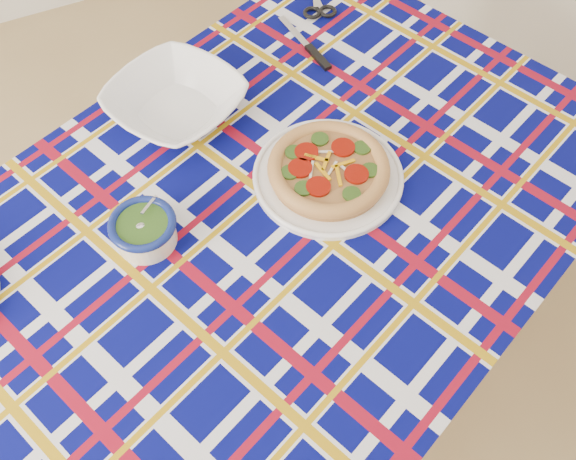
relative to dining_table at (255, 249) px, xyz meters
name	(u,v)px	position (x,y,z in m)	size (l,w,h in m)	color
floor	(78,440)	(-0.58, 0.04, -0.71)	(4.00, 4.00, 0.00)	#9A7E4F
dining_table	(255,249)	(0.00, 0.00, 0.00)	(1.95, 1.61, 0.79)	brown
tablecloth	(255,242)	(0.00, 0.00, 0.03)	(1.71, 1.08, 0.11)	#040755
main_focaccia_plate	(329,169)	(0.20, 0.05, 0.11)	(0.34, 0.34, 0.07)	#9E6938
pesto_bowl	(144,229)	(-0.21, 0.07, 0.12)	(0.14, 0.14, 0.08)	#1E3E11
serving_bowl	(176,102)	(-0.03, 0.38, 0.12)	(0.30, 0.30, 0.07)	white
table_knife	(296,33)	(0.35, 0.52, 0.09)	(0.25, 0.02, 0.01)	silver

